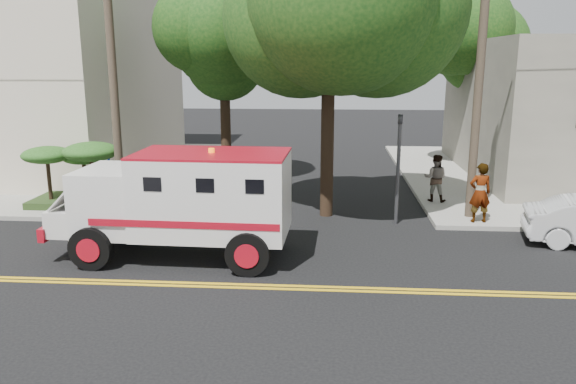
{
  "coord_description": "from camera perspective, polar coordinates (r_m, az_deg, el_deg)",
  "views": [
    {
      "loc": [
        1.58,
        -12.41,
        5.26
      ],
      "look_at": [
        0.42,
        3.13,
        1.6
      ],
      "focal_mm": 35.0,
      "sensor_mm": 36.0,
      "label": 1
    }
  ],
  "objects": [
    {
      "name": "ground",
      "position": [
        13.57,
        -2.78,
        -9.6
      ],
      "size": [
        100.0,
        100.0,
        0.0
      ],
      "primitive_type": "plane",
      "color": "black",
      "rests_on": "ground"
    },
    {
      "name": "armored_truck",
      "position": [
        15.29,
        -10.65,
        -0.64
      ],
      "size": [
        6.48,
        2.77,
        2.92
      ],
      "rotation": [
        0.0,
        0.0,
        -0.03
      ],
      "color": "silver",
      "rests_on": "ground"
    },
    {
      "name": "traffic_signal",
      "position": [
        18.4,
        11.17,
        3.48
      ],
      "size": [
        0.15,
        0.18,
        3.6
      ],
      "color": "#3F3F42",
      "rests_on": "ground"
    },
    {
      "name": "accessibility_sign",
      "position": [
        20.52,
        -18.1,
        1.62
      ],
      "size": [
        0.45,
        0.1,
        2.02
      ],
      "color": "#3F3F42",
      "rests_on": "ground"
    },
    {
      "name": "tree_right",
      "position": [
        29.11,
        19.34,
        14.15
      ],
      "size": [
        4.8,
        4.5,
        8.2
      ],
      "color": "black",
      "rests_on": "ground"
    },
    {
      "name": "pedestrian_b",
      "position": [
        21.42,
        14.74,
        1.38
      ],
      "size": [
        1.01,
        0.89,
        1.75
      ],
      "primitive_type": "imported",
      "rotation": [
        0.0,
        0.0,
        2.84
      ],
      "color": "gray",
      "rests_on": "sidewalk_ne"
    },
    {
      "name": "pedestrian_a",
      "position": [
        19.01,
        18.92,
        -0.08
      ],
      "size": [
        0.77,
        0.56,
        1.95
      ],
      "primitive_type": "imported",
      "rotation": [
        0.0,
        0.0,
        3.28
      ],
      "color": "gray",
      "rests_on": "sidewalk_ne"
    },
    {
      "name": "utility_pole_left",
      "position": [
        19.78,
        -17.31,
        10.44
      ],
      "size": [
        0.28,
        0.28,
        9.0
      ],
      "primitive_type": "cylinder",
      "color": "#382D23",
      "rests_on": "ground"
    },
    {
      "name": "tree_left",
      "position": [
        24.57,
        -5.88,
        14.25
      ],
      "size": [
        4.48,
        4.2,
        7.7
      ],
      "color": "black",
      "rests_on": "ground"
    },
    {
      "name": "sidewalk_nw",
      "position": [
        30.42,
        -25.53,
        2.11
      ],
      "size": [
        17.0,
        17.0,
        0.15
      ],
      "primitive_type": "cube",
      "color": "gray",
      "rests_on": "ground"
    },
    {
      "name": "utility_pole_right",
      "position": [
        19.21,
        18.81,
        10.27
      ],
      "size": [
        0.28,
        0.28,
        9.0
      ],
      "primitive_type": "cylinder",
      "color": "#382D23",
      "rests_on": "ground"
    },
    {
      "name": "palm_planter",
      "position": [
        21.37,
        -20.77,
        2.62
      ],
      "size": [
        3.52,
        2.63,
        2.36
      ],
      "color": "#1E3314",
      "rests_on": "sidewalk_nw"
    }
  ]
}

